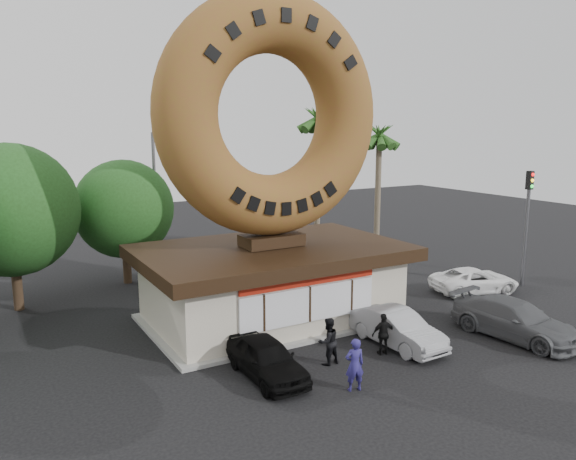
% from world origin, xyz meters
% --- Properties ---
extents(ground, '(90.00, 90.00, 0.00)m').
position_xyz_m(ground, '(0.00, 0.00, 0.00)').
color(ground, black).
rests_on(ground, ground).
extents(donut_shop, '(11.20, 7.20, 3.80)m').
position_xyz_m(donut_shop, '(0.00, 5.98, 1.77)').
color(donut_shop, beige).
rests_on(donut_shop, ground).
extents(giant_donut, '(9.96, 2.54, 9.96)m').
position_xyz_m(giant_donut, '(0.00, 6.00, 8.78)').
color(giant_donut, brown).
rests_on(giant_donut, donut_shop).
extents(tree_west, '(6.00, 6.00, 7.65)m').
position_xyz_m(tree_west, '(-9.50, 13.00, 4.64)').
color(tree_west, '#473321').
rests_on(tree_west, ground).
extents(tree_mid, '(5.20, 5.20, 6.63)m').
position_xyz_m(tree_mid, '(-4.00, 15.00, 4.02)').
color(tree_mid, '#473321').
rests_on(tree_mid, ground).
extents(palm_near, '(2.60, 2.60, 9.75)m').
position_xyz_m(palm_near, '(7.50, 14.00, 8.41)').
color(palm_near, '#726651').
rests_on(palm_near, ground).
extents(palm_far, '(2.60, 2.60, 8.75)m').
position_xyz_m(palm_far, '(11.00, 12.50, 7.48)').
color(palm_far, '#726651').
rests_on(palm_far, ground).
extents(street_lamp, '(2.11, 0.20, 8.00)m').
position_xyz_m(street_lamp, '(-1.86, 16.00, 4.48)').
color(street_lamp, '#59595E').
rests_on(street_lamp, ground).
extents(traffic_signal, '(0.30, 0.38, 6.07)m').
position_xyz_m(traffic_signal, '(14.00, 3.99, 3.87)').
color(traffic_signal, '#59595E').
rests_on(traffic_signal, ground).
extents(person_left, '(0.72, 0.56, 1.75)m').
position_xyz_m(person_left, '(-0.91, -1.23, 0.87)').
color(person_left, navy).
rests_on(person_left, ground).
extents(person_center, '(0.89, 0.72, 1.72)m').
position_xyz_m(person_center, '(-0.51, 0.87, 0.86)').
color(person_center, black).
rests_on(person_center, ground).
extents(person_right, '(0.99, 0.61, 1.57)m').
position_xyz_m(person_right, '(1.76, 0.56, 0.79)').
color(person_right, black).
rests_on(person_right, ground).
extents(car_black, '(1.62, 3.95, 1.34)m').
position_xyz_m(car_black, '(-2.89, 1.01, 0.67)').
color(car_black, black).
rests_on(car_black, ground).
extents(car_silver, '(1.65, 4.26, 1.38)m').
position_xyz_m(car_silver, '(2.76, 0.97, 0.69)').
color(car_silver, '#95969A').
rests_on(car_silver, ground).
extents(car_grey, '(2.74, 5.40, 1.50)m').
position_xyz_m(car_grey, '(7.37, -0.76, 0.75)').
color(car_grey, '#585A5D').
rests_on(car_grey, ground).
extents(car_white, '(4.84, 3.08, 1.24)m').
position_xyz_m(car_white, '(10.85, 4.41, 0.62)').
color(car_white, white).
rests_on(car_white, ground).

